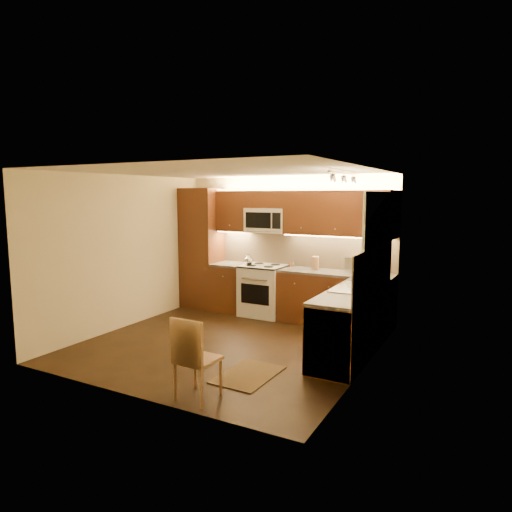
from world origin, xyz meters
The scene contains 37 objects.
floor centered at (0.00, 0.00, 0.00)m, with size 4.00×4.00×0.01m, color black.
ceiling centered at (0.00, 0.00, 2.50)m, with size 4.00×4.00×0.01m, color beige.
wall_back centered at (0.00, 2.00, 1.25)m, with size 4.00×0.01×2.50m, color beige.
wall_front centered at (0.00, -2.00, 1.25)m, with size 4.00×0.01×2.50m, color beige.
wall_left centered at (-2.00, 0.00, 1.25)m, with size 0.01×4.00×2.50m, color beige.
wall_right centered at (2.00, 0.00, 1.25)m, with size 0.01×4.00×2.50m, color beige.
pantry centered at (-1.65, 1.70, 1.15)m, with size 0.70×0.60×2.30m, color #492A0F.
base_cab_back_left centered at (-0.99, 1.70, 0.43)m, with size 0.62×0.60×0.86m, color #492A0F.
counter_back_left centered at (-0.99, 1.70, 0.88)m, with size 0.62×0.60×0.04m, color #3E3B38.
base_cab_back_right centered at (1.04, 1.70, 0.43)m, with size 1.92×0.60×0.86m, color #492A0F.
counter_back_right centered at (1.04, 1.70, 0.88)m, with size 1.92×0.60×0.04m, color #3E3B38.
base_cab_right centered at (1.70, 0.40, 0.43)m, with size 0.60×2.00×0.86m, color #492A0F.
counter_right centered at (1.70, 0.40, 0.88)m, with size 0.60×2.00×0.04m, color #3E3B38.
dishwasher centered at (1.70, -0.30, 0.43)m, with size 0.58×0.60×0.84m, color silver.
backsplash_back centered at (0.35, 1.99, 1.20)m, with size 3.30×0.02×0.60m, color tan.
backsplash_right centered at (1.99, 0.40, 1.20)m, with size 0.02×2.00×0.60m, color tan.
upper_cab_back_left centered at (-0.99, 1.82, 1.88)m, with size 0.62×0.35×0.75m, color #492A0F.
upper_cab_back_right centered at (1.04, 1.82, 1.88)m, with size 1.92×0.35×0.75m, color #492A0F.
upper_cab_bridge centered at (-0.30, 1.82, 2.09)m, with size 0.76×0.35×0.31m, color #492A0F.
upper_cab_right_corner centered at (1.82, 1.40, 1.88)m, with size 0.35×0.50×0.75m, color #492A0F.
stove centered at (-0.30, 1.68, 0.46)m, with size 0.76×0.65×0.92m, color silver, non-canonical shape.
microwave centered at (-0.30, 1.81, 1.72)m, with size 0.76×0.38×0.44m, color silver, non-canonical shape.
window_frame centered at (1.99, 0.55, 1.60)m, with size 0.03×1.44×1.24m, color silver.
window_blinds centered at (1.97, 0.55, 1.60)m, with size 0.02×1.36×1.16m, color silver.
sink centered at (1.70, 0.55, 0.98)m, with size 0.52×0.86×0.15m, color silver, non-canonical shape.
faucet centered at (1.88, 0.55, 1.05)m, with size 0.20×0.04×0.30m, color silver, non-canonical shape.
track_light_bar centered at (1.55, 0.40, 2.46)m, with size 0.04×1.20×0.03m, color silver.
kettle centered at (-0.56, 1.59, 1.02)m, with size 0.18×0.18×0.20m, color silver, non-canonical shape.
toaster_oven centered at (1.41, 1.85, 1.03)m, with size 0.43×0.32×0.26m, color silver.
knife_block centered at (0.65, 1.78, 1.01)m, with size 0.10×0.16×0.23m, color #A27049.
spice_jar_a centered at (0.14, 1.85, 0.94)m, with size 0.04×0.04×0.09m, color silver.
spice_jar_b centered at (0.14, 1.85, 0.94)m, with size 0.04×0.04×0.09m, color brown.
spice_jar_c centered at (0.19, 1.89, 0.95)m, with size 0.04×0.04×0.10m, color silver.
spice_jar_d centered at (0.59, 1.84, 0.95)m, with size 0.05×0.05×0.10m, color olive.
soap_bottle centered at (1.79, 0.94, 0.99)m, with size 0.08×0.08×0.18m, color white.
rug centered at (0.82, -0.90, 0.01)m, with size 0.60×0.90×0.01m, color black.
dining_chair centered at (0.65, -1.70, 0.46)m, with size 0.40×0.40×0.92m, color #A27049, non-canonical shape.
Camera 1 is at (3.40, -5.51, 2.18)m, focal length 31.94 mm.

